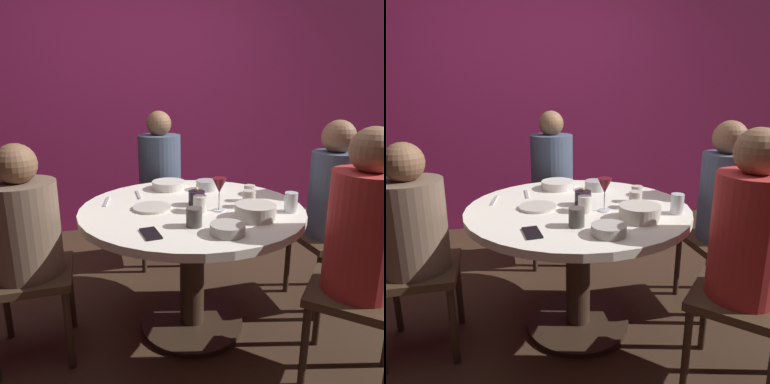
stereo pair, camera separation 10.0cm
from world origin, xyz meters
The scene contains 22 objects.
ground_plane centered at (0.00, 0.00, 0.00)m, with size 8.00×8.00×0.00m, color #382619.
back_wall centered at (0.00, 1.83, 1.30)m, with size 6.00×0.10×2.60m, color maroon.
dining_table centered at (0.00, 0.00, 0.56)m, with size 1.20×1.20×0.74m.
seated_diner_left centered at (-0.85, 0.00, 0.69)m, with size 0.40×0.40×1.11m.
seated_diner_back centered at (0.00, 0.89, 0.74)m, with size 0.40×0.40×1.20m.
seated_diner_right centered at (0.90, 0.00, 0.73)m, with size 0.40×0.40×1.18m.
seated_diner_front_right centered at (0.60, -0.60, 0.74)m, with size 0.57×0.57×1.21m.
candle_holder centered at (0.03, 0.02, 0.78)m, with size 0.09×0.09×0.10m.
wine_glass centered at (0.11, -0.11, 0.87)m, with size 0.08×0.08×0.18m.
dinner_plate centered at (-0.22, 0.01, 0.75)m, with size 0.20×0.20×0.01m, color beige.
cell_phone centered at (-0.29, -0.34, 0.74)m, with size 0.07×0.14×0.01m, color black.
bowl_serving_large centered at (0.18, 0.30, 0.77)m, with size 0.13×0.13×0.06m, color #B7B7BC.
bowl_salad_center centered at (0.24, -0.28, 0.77)m, with size 0.20×0.20×0.07m, color beige.
bowl_small_white centered at (0.04, -0.43, 0.76)m, with size 0.16×0.16×0.05m, color #B2ADA3.
bowl_sauce_side centered at (-0.04, 0.39, 0.76)m, with size 0.21×0.21×0.05m, color silver.
cup_near_candle centered at (0.29, -0.09, 0.78)m, with size 0.07×0.07×0.09m, color beige.
cup_by_left_diner centered at (0.01, -0.11, 0.78)m, with size 0.07×0.07×0.09m, color silver.
cup_by_right_diner centered at (0.34, 0.01, 0.78)m, with size 0.06×0.06×0.09m, color beige.
cup_center_front centered at (-0.08, -0.29, 0.78)m, with size 0.07×0.07×0.09m, color #4C4742.
cup_far_edge centered at (0.46, -0.23, 0.79)m, with size 0.07×0.07×0.10m, color silver.
fork_near_plate centered at (-0.25, 0.30, 0.74)m, with size 0.02×0.18×0.01m, color #B7B7BC.
knife_near_plate centered at (-0.44, 0.20, 0.74)m, with size 0.02×0.18×0.01m, color #B7B7BC.
Camera 2 is at (-0.42, -1.82, 1.34)m, focal length 33.68 mm.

